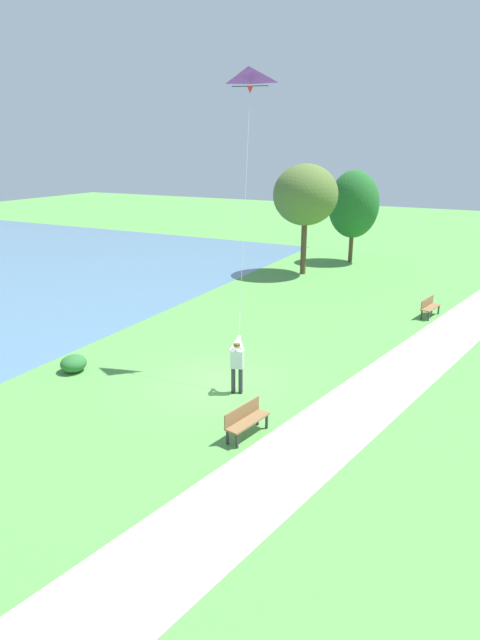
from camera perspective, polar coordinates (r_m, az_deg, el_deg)
The scene contains 9 objects.
ground_plane at distance 18.27m, azimuth -2.62°, elevation -6.70°, with size 120.00×120.00×0.00m, color #569947.
walkway_path at distance 18.31m, azimuth 14.58°, elevation -7.21°, with size 2.40×32.00×0.02m, color #ADA393.
person_kite_flyer at distance 17.18m, azimuth -0.32°, elevation -4.50°, with size 0.50×0.63×1.83m.
flying_kite at distance 18.24m, azimuth 0.93°, elevation 23.82°, with size 1.33×2.23×8.13m.
park_bench_near_walkway at distance 14.94m, azimuth 0.60°, elevation -10.40°, with size 0.71×1.56×0.88m.
park_bench_far_walkway at distance 26.65m, azimuth 19.44°, elevation 1.42°, with size 0.71×1.56×0.88m.
tree_lakeside_near at distance 33.44m, azimuth 6.96°, elevation 13.00°, with size 3.90×4.04×6.68m.
tree_treeline_right at distance 37.72m, azimuth 11.95°, elevation 11.90°, with size 3.41×3.17×6.18m.
lakeside_shrub at distance 19.94m, azimuth -17.24°, elevation -4.42°, with size 0.87×0.95×0.60m, color #2D7033.
Camera 1 is at (8.43, -14.32, 7.58)m, focal length 30.18 mm.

